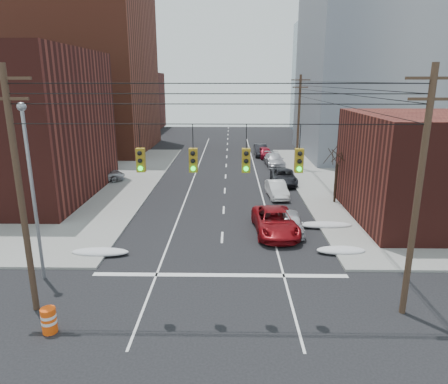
{
  "coord_description": "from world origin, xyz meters",
  "views": [
    {
      "loc": [
        0.56,
        -13.36,
        10.29
      ],
      "look_at": [
        0.12,
        12.78,
        3.0
      ],
      "focal_mm": 32.0,
      "sensor_mm": 36.0,
      "label": 1
    }
  ],
  "objects_px": {
    "parked_car_e": "(265,153)",
    "construction_barrel": "(49,320)",
    "parked_car_d": "(274,160)",
    "lot_car_a": "(74,179)",
    "parked_car_b": "(277,189)",
    "lot_car_d": "(37,180)",
    "red_pickup": "(275,222)",
    "parked_car_a": "(291,222)",
    "parked_car_f": "(260,150)",
    "lot_car_c": "(33,179)",
    "parked_car_c": "(284,177)",
    "lot_car_b": "(100,175)"
  },
  "relations": [
    {
      "from": "parked_car_a",
      "to": "parked_car_f",
      "type": "relative_size",
      "value": 0.88
    },
    {
      "from": "parked_car_a",
      "to": "red_pickup",
      "type": "bearing_deg",
      "value": -167.63
    },
    {
      "from": "red_pickup",
      "to": "parked_car_a",
      "type": "height_order",
      "value": "red_pickup"
    },
    {
      "from": "parked_car_b",
      "to": "lot_car_c",
      "type": "relative_size",
      "value": 0.93
    },
    {
      "from": "red_pickup",
      "to": "lot_car_c",
      "type": "height_order",
      "value": "red_pickup"
    },
    {
      "from": "lot_car_a",
      "to": "lot_car_d",
      "type": "relative_size",
      "value": 0.83
    },
    {
      "from": "red_pickup",
      "to": "construction_barrel",
      "type": "xyz_separation_m",
      "value": [
        -10.75,
        -11.65,
        -0.26
      ]
    },
    {
      "from": "parked_car_e",
      "to": "construction_barrel",
      "type": "xyz_separation_m",
      "value": [
        -12.38,
        -40.1,
        -0.16
      ]
    },
    {
      "from": "red_pickup",
      "to": "construction_barrel",
      "type": "height_order",
      "value": "red_pickup"
    },
    {
      "from": "parked_car_d",
      "to": "lot_car_b",
      "type": "height_order",
      "value": "parked_car_d"
    },
    {
      "from": "lot_car_b",
      "to": "parked_car_a",
      "type": "bearing_deg",
      "value": -145.07
    },
    {
      "from": "parked_car_b",
      "to": "lot_car_b",
      "type": "distance_m",
      "value": 18.57
    },
    {
      "from": "red_pickup",
      "to": "parked_car_d",
      "type": "height_order",
      "value": "red_pickup"
    },
    {
      "from": "parked_car_e",
      "to": "lot_car_c",
      "type": "height_order",
      "value": "lot_car_c"
    },
    {
      "from": "parked_car_b",
      "to": "lot_car_d",
      "type": "relative_size",
      "value": 0.99
    },
    {
      "from": "parked_car_b",
      "to": "lot_car_d",
      "type": "distance_m",
      "value": 23.36
    },
    {
      "from": "lot_car_d",
      "to": "parked_car_f",
      "type": "bearing_deg",
      "value": -54.53
    },
    {
      "from": "parked_car_f",
      "to": "lot_car_d",
      "type": "distance_m",
      "value": 29.85
    },
    {
      "from": "parked_car_f",
      "to": "lot_car_b",
      "type": "distance_m",
      "value": 23.97
    },
    {
      "from": "parked_car_d",
      "to": "lot_car_b",
      "type": "bearing_deg",
      "value": -158.62
    },
    {
      "from": "parked_car_f",
      "to": "lot_car_a",
      "type": "height_order",
      "value": "parked_car_f"
    },
    {
      "from": "parked_car_c",
      "to": "parked_car_f",
      "type": "relative_size",
      "value": 1.12
    },
    {
      "from": "parked_car_e",
      "to": "lot_car_c",
      "type": "bearing_deg",
      "value": -153.57
    },
    {
      "from": "red_pickup",
      "to": "parked_car_d",
      "type": "xyz_separation_m",
      "value": [
        2.35,
        22.92,
        -0.07
      ]
    },
    {
      "from": "parked_car_e",
      "to": "lot_car_a",
      "type": "height_order",
      "value": "parked_car_e"
    },
    {
      "from": "parked_car_d",
      "to": "lot_car_a",
      "type": "height_order",
      "value": "parked_car_d"
    },
    {
      "from": "parked_car_b",
      "to": "lot_car_d",
      "type": "height_order",
      "value": "lot_car_d"
    },
    {
      "from": "parked_car_c",
      "to": "parked_car_f",
      "type": "height_order",
      "value": "parked_car_f"
    },
    {
      "from": "red_pickup",
      "to": "parked_car_b",
      "type": "bearing_deg",
      "value": 79.48
    },
    {
      "from": "lot_car_c",
      "to": "red_pickup",
      "type": "bearing_deg",
      "value": -131.18
    },
    {
      "from": "parked_car_e",
      "to": "lot_car_a",
      "type": "distance_m",
      "value": 25.97
    },
    {
      "from": "parked_car_d",
      "to": "construction_barrel",
      "type": "height_order",
      "value": "parked_car_d"
    },
    {
      "from": "construction_barrel",
      "to": "lot_car_b",
      "type": "bearing_deg",
      "value": 103.06
    },
    {
      "from": "parked_car_b",
      "to": "parked_car_f",
      "type": "xyz_separation_m",
      "value": [
        0.0,
        21.1,
        0.06
      ]
    },
    {
      "from": "lot_car_a",
      "to": "construction_barrel",
      "type": "xyz_separation_m",
      "value": [
        8.24,
        -24.3,
        -0.19
      ]
    },
    {
      "from": "parked_car_a",
      "to": "lot_car_d",
      "type": "bearing_deg",
      "value": 156.65
    },
    {
      "from": "parked_car_c",
      "to": "parked_car_e",
      "type": "bearing_deg",
      "value": 93.92
    },
    {
      "from": "parked_car_f",
      "to": "parked_car_c",
      "type": "bearing_deg",
      "value": -87.08
    },
    {
      "from": "parked_car_f",
      "to": "construction_barrel",
      "type": "relative_size",
      "value": 4.29
    },
    {
      "from": "parked_car_d",
      "to": "parked_car_e",
      "type": "bearing_deg",
      "value": 94.06
    },
    {
      "from": "red_pickup",
      "to": "parked_car_f",
      "type": "bearing_deg",
      "value": 84.44
    },
    {
      "from": "construction_barrel",
      "to": "parked_car_f",
      "type": "bearing_deg",
      "value": 74.13
    },
    {
      "from": "parked_car_b",
      "to": "parked_car_c",
      "type": "height_order",
      "value": "parked_car_c"
    },
    {
      "from": "parked_car_b",
      "to": "parked_car_e",
      "type": "distance_m",
      "value": 19.43
    },
    {
      "from": "parked_car_a",
      "to": "parked_car_c",
      "type": "height_order",
      "value": "parked_car_c"
    },
    {
      "from": "parked_car_e",
      "to": "lot_car_d",
      "type": "distance_m",
      "value": 29.24
    },
    {
      "from": "parked_car_c",
      "to": "construction_barrel",
      "type": "relative_size",
      "value": 4.8
    },
    {
      "from": "parked_car_a",
      "to": "lot_car_c",
      "type": "xyz_separation_m",
      "value": [
        -24.04,
        12.08,
        0.12
      ]
    },
    {
      "from": "parked_car_c",
      "to": "lot_car_c",
      "type": "xyz_separation_m",
      "value": [
        -25.27,
        -1.59,
        0.1
      ]
    },
    {
      "from": "parked_car_d",
      "to": "lot_car_d",
      "type": "distance_m",
      "value": 27.05
    }
  ]
}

